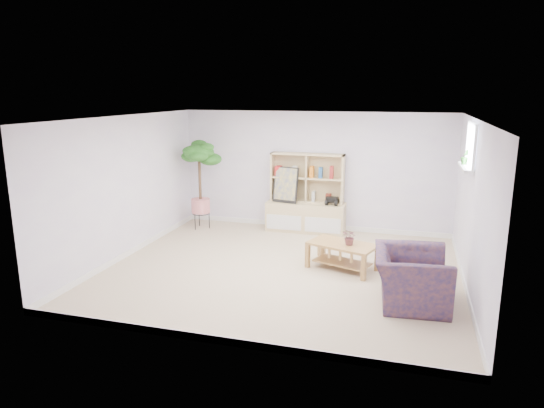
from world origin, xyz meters
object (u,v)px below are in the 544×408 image
(floor_tree, at_px, (200,185))
(coffee_table, at_px, (342,256))
(storage_unit, at_px, (306,193))
(armchair, at_px, (411,274))

(floor_tree, bearing_deg, coffee_table, -26.76)
(storage_unit, relative_size, armchair, 1.43)
(floor_tree, xyz_separation_m, armchair, (4.21, -2.61, -0.50))
(storage_unit, height_order, floor_tree, floor_tree)
(storage_unit, bearing_deg, floor_tree, -169.86)
(coffee_table, distance_m, armchair, 1.48)
(coffee_table, xyz_separation_m, floor_tree, (-3.16, 1.59, 0.70))
(storage_unit, height_order, coffee_table, storage_unit)
(coffee_table, height_order, floor_tree, floor_tree)
(storage_unit, distance_m, coffee_table, 2.29)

